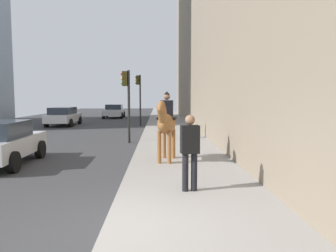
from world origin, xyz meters
TOP-DOWN VIEW (x-y plane):
  - sidewalk_slab at (0.00, -1.69)m, footprint 120.00×3.38m
  - mounted_horse_near at (5.42, -1.17)m, footprint 2.14×0.84m
  - pedestrian_greeting at (2.01, -1.61)m, footprint 0.30×0.43m
  - car_near_lane at (20.34, 6.45)m, footprint 4.52×1.99m
  - car_mid_lane at (29.88, 3.82)m, footprint 3.98×2.14m
  - traffic_light_near_curb at (10.58, 0.59)m, footprint 0.20×0.44m
  - traffic_light_far_curb at (20.20, 0.57)m, footprint 0.20×0.44m

SIDE VIEW (x-z plane):
  - sidewalk_slab at x=0.00m, z-range 0.00..0.12m
  - car_mid_lane at x=29.88m, z-range 0.03..1.47m
  - car_near_lane at x=20.34m, z-range 0.05..1.49m
  - pedestrian_greeting at x=2.01m, z-range 0.25..1.95m
  - mounted_horse_near at x=5.42m, z-range 0.24..2.52m
  - traffic_light_near_curb at x=10.58m, z-range 0.61..4.10m
  - traffic_light_far_curb at x=20.20m, z-range 0.66..4.59m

